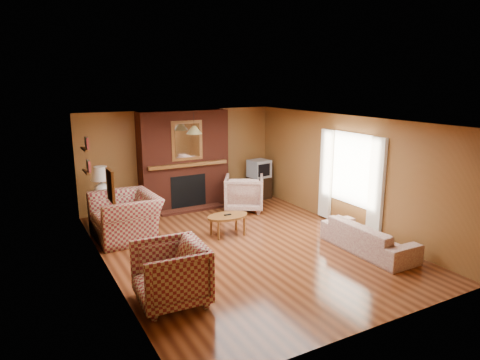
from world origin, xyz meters
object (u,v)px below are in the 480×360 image
plaid_armchair (170,274)px  coffee_table (228,218)px  floral_sofa (368,237)px  side_table (104,212)px  table_lamp (101,181)px  floral_armchair (244,193)px  plaid_loveseat (126,216)px  tv_stand (259,187)px  crt_tv (259,169)px  fireplace (184,160)px

plaid_armchair → coffee_table: (1.96, 2.05, -0.07)m
plaid_armchair → floral_sofa: bearing=93.9°
side_table → table_lamp: table_lamp is taller
floral_sofa → coffee_table: bearing=43.4°
floral_armchair → table_lamp: table_lamp is taller
floral_sofa → floral_armchair: (-0.73, 3.40, 0.15)m
plaid_loveseat → tv_stand: (3.90, 1.28, -0.15)m
floral_armchair → tv_stand: size_ratio=1.62×
tv_stand → crt_tv: size_ratio=1.03×
side_table → tv_stand: 4.16m
floral_sofa → tv_stand: tv_stand is taller
floral_sofa → plaid_loveseat: bearing=52.7°
table_lamp → tv_stand: bearing=4.8°
fireplace → floral_armchair: 1.68m
plaid_loveseat → floral_sofa: bearing=50.0°
side_table → floral_armchair: bearing=-7.1°
fireplace → floral_sofa: size_ratio=1.28×
plaid_armchair → coffee_table: size_ratio=1.12×
plaid_armchair → crt_tv: (4.00, 4.18, 0.36)m
tv_stand → coffee_table: bearing=-138.1°
floral_armchair → table_lamp: size_ratio=1.35×
plaid_loveseat → crt_tv: crt_tv is taller
coffee_table → crt_tv: crt_tv is taller
floral_sofa → side_table: bearing=46.6°
fireplace → coffee_table: (0.01, -2.33, -0.81)m
floral_sofa → tv_stand: bearing=-1.9°
floral_sofa → tv_stand: (0.15, 4.15, 0.02)m
plaid_loveseat → crt_tv: 4.12m
plaid_armchair → coffee_table: plaid_armchair is taller
side_table → crt_tv: (4.15, 0.34, 0.49)m
fireplace → crt_tv: fireplace is taller
table_lamp → crt_tv: table_lamp is taller
coffee_table → side_table: side_table is taller
side_table → crt_tv: size_ratio=1.13×
plaid_loveseat → floral_sofa: size_ratio=0.73×
plaid_loveseat → side_table: (-0.25, 0.93, -0.13)m
fireplace → plaid_loveseat: size_ratio=1.76×
fireplace → coffee_table: 2.46m
plaid_armchair → tv_stand: size_ratio=1.68×
fireplace → crt_tv: (2.05, -0.19, -0.37)m
floral_sofa → floral_armchair: bearing=12.3°
crt_tv → tv_stand: bearing=90.0°
fireplace → table_lamp: (-2.10, -0.53, -0.16)m
side_table → plaid_armchair: bearing=-87.8°
crt_tv → plaid_armchair: bearing=-133.7°
coffee_table → plaid_armchair: bearing=-133.7°
plaid_armchair → side_table: bearing=-174.4°
crt_tv → side_table: bearing=-175.3°
floral_armchair → side_table: size_ratio=1.48×
plaid_loveseat → table_lamp: bearing=-167.5°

